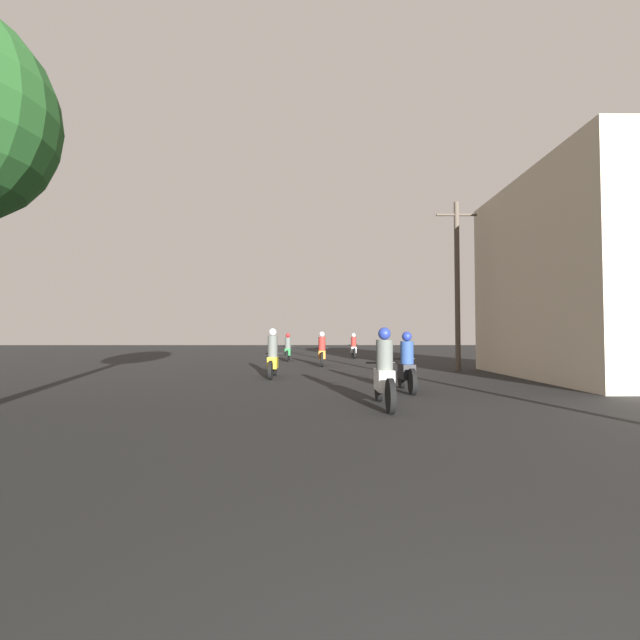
# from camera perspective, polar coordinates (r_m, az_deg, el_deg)

# --- Properties ---
(motorcycle_white) EXTENTS (0.60, 2.08, 1.54)m
(motorcycle_white) POSITION_cam_1_polar(r_m,az_deg,el_deg) (8.41, 8.55, -7.23)
(motorcycle_white) COLOR black
(motorcycle_white) RESTS_ON ground_plane
(motorcycle_black) EXTENTS (0.60, 1.90, 1.48)m
(motorcycle_black) POSITION_cam_1_polar(r_m,az_deg,el_deg) (10.84, 11.47, -6.18)
(motorcycle_black) COLOR black
(motorcycle_black) RESTS_ON ground_plane
(motorcycle_yellow) EXTENTS (0.60, 1.99, 1.61)m
(motorcycle_yellow) POSITION_cam_1_polar(r_m,az_deg,el_deg) (14.18, -6.32, -5.01)
(motorcycle_yellow) COLOR black
(motorcycle_yellow) RESTS_ON ground_plane
(motorcycle_orange) EXTENTS (0.60, 1.97, 1.55)m
(motorcycle_orange) POSITION_cam_1_polar(r_m,az_deg,el_deg) (19.50, 0.25, -4.31)
(motorcycle_orange) COLOR black
(motorcycle_orange) RESTS_ON ground_plane
(motorcycle_green) EXTENTS (0.60, 1.93, 1.50)m
(motorcycle_green) POSITION_cam_1_polar(r_m,az_deg,el_deg) (23.42, -4.30, -3.94)
(motorcycle_green) COLOR black
(motorcycle_green) RESTS_ON ground_plane
(motorcycle_silver) EXTENTS (0.60, 2.03, 1.51)m
(motorcycle_silver) POSITION_cam_1_polar(r_m,az_deg,el_deg) (26.12, 4.49, -3.74)
(motorcycle_silver) COLOR black
(motorcycle_silver) RESTS_ON ground_plane
(building_right_near) EXTENTS (4.11, 7.94, 6.56)m
(building_right_near) POSITION_cam_1_polar(r_m,az_deg,el_deg) (16.31, 31.70, 4.92)
(building_right_near) COLOR beige
(building_right_near) RESTS_ON ground_plane
(utility_pole_far) EXTENTS (1.60, 0.20, 6.65)m
(utility_pole_far) POSITION_cam_1_polar(r_m,az_deg,el_deg) (17.68, 17.83, 4.86)
(utility_pole_far) COLOR #4C4238
(utility_pole_far) RESTS_ON ground_plane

